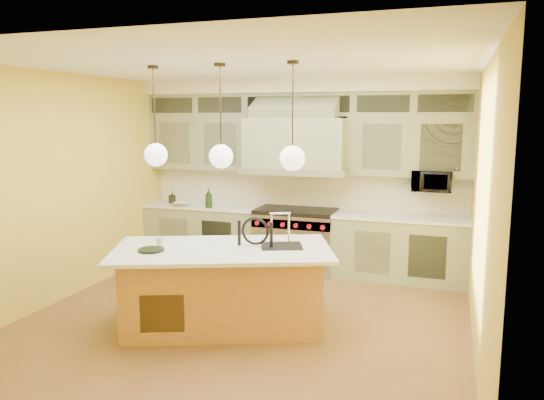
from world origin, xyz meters
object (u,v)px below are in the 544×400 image
(kitchen_island, at_px, (224,286))
(microwave, at_px, (432,181))
(range, at_px, (296,239))
(counter_stool, at_px, (251,268))

(kitchen_island, distance_m, microwave, 3.41)
(microwave, bearing_deg, kitchen_island, -130.04)
(range, relative_size, microwave, 2.21)
(kitchen_island, relative_size, counter_stool, 2.13)
(kitchen_island, bearing_deg, microwave, 28.25)
(range, xyz_separation_m, kitchen_island, (-0.15, -2.39, -0.01))
(counter_stool, xyz_separation_m, microwave, (1.76, 2.52, 0.73))
(range, bearing_deg, counter_stool, -85.53)
(range, relative_size, kitchen_island, 0.45)
(range, xyz_separation_m, counter_stool, (0.19, -2.41, 0.23))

